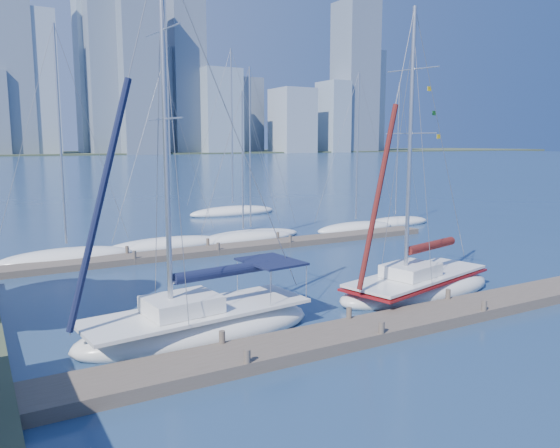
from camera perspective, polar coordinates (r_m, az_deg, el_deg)
ground at (r=19.68m, az=8.80°, el=-11.52°), size 700.00×700.00×0.00m
near_dock at (r=19.62m, az=8.81°, el=-10.97°), size 26.00×2.00×0.40m
far_dock at (r=33.95m, az=-5.45°, el=-2.58°), size 30.00×1.80×0.36m
sailboat_navy at (r=19.23m, az=-8.58°, el=-8.78°), size 8.81×3.70×13.33m
sailboat_maroon at (r=24.79m, az=14.18°, el=-5.09°), size 8.64×4.60×12.65m
bg_boat_0 at (r=33.16m, az=-21.34°, el=-3.24°), size 7.74×3.71×13.36m
bg_boat_1 at (r=35.50m, az=-11.71°, el=-2.13°), size 8.13×4.57×11.53m
bg_boat_2 at (r=37.28m, az=-3.85°, el=-1.50°), size 7.78×4.40×10.32m
bg_boat_3 at (r=38.15m, az=-3.07°, el=-1.24°), size 7.62×2.30×12.02m
bg_boat_4 at (r=41.95m, az=7.92°, el=-0.39°), size 7.10×3.20×12.09m
bg_boat_5 at (r=45.48m, az=11.96°, el=0.19°), size 6.96×3.57×11.70m
bg_boat_7 at (r=51.03m, az=-4.94°, el=1.31°), size 8.81×4.25×15.39m
skyline at (r=308.17m, az=-24.00°, el=13.39°), size 503.85×51.31×106.43m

